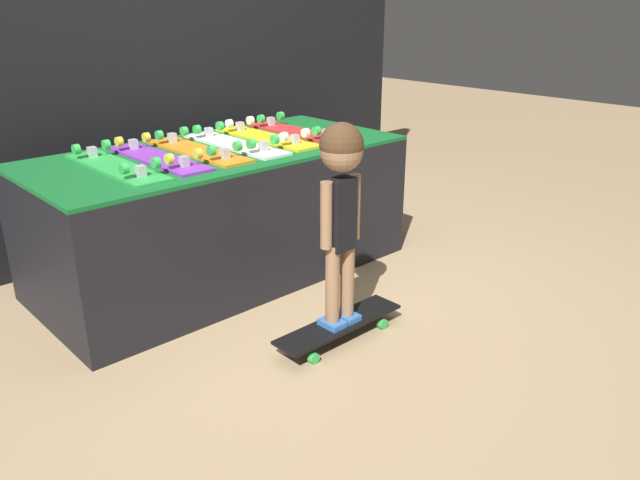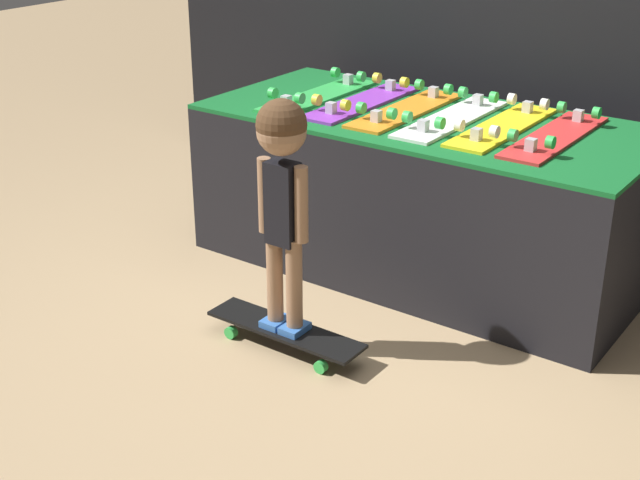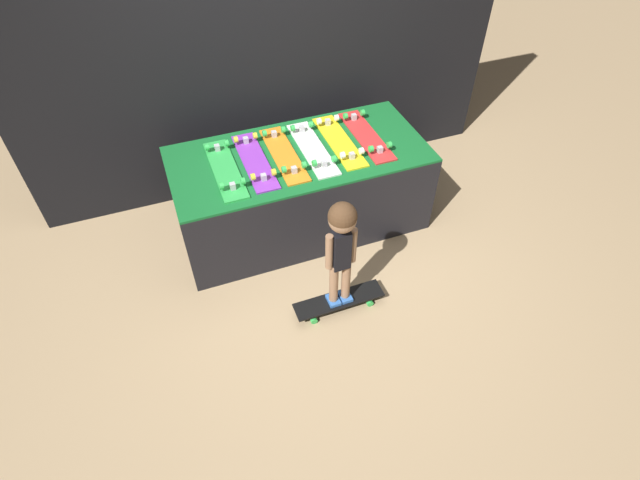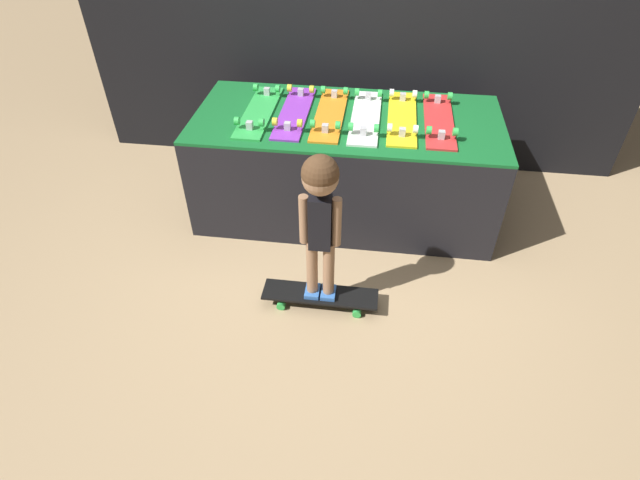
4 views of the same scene
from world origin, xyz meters
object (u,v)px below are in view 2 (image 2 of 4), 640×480
object	(u,v)px
skateboard_red_on_rack	(555,135)
skateboard_yellow_on_rack	(503,125)
skateboard_green_on_rack	(319,94)
child	(282,173)
skateboard_white_on_rack	(452,117)
skateboard_orange_on_rack	(406,108)
skateboard_on_floor	(285,332)
skateboard_purple_on_rack	(362,101)

from	to	relation	value
skateboard_red_on_rack	skateboard_yellow_on_rack	bearing A→B (deg)	179.40
skateboard_green_on_rack	child	distance (m)	1.16
child	skateboard_green_on_rack	bearing A→B (deg)	118.49
skateboard_white_on_rack	skateboard_yellow_on_rack	xyz separation A→B (m)	(0.24, 0.02, 0.00)
skateboard_yellow_on_rack	skateboard_white_on_rack	bearing A→B (deg)	-175.30
skateboard_white_on_rack	child	size ratio (longest dim) A/B	0.83
skateboard_green_on_rack	skateboard_orange_on_rack	xyz separation A→B (m)	(0.49, 0.03, 0.00)
skateboard_green_on_rack	skateboard_on_floor	distance (m)	1.35
skateboard_purple_on_rack	skateboard_red_on_rack	distance (m)	0.97
skateboard_orange_on_rack	skateboard_white_on_rack	distance (m)	0.24
skateboard_orange_on_rack	skateboard_on_floor	distance (m)	1.25
skateboard_green_on_rack	skateboard_red_on_rack	world-z (taller)	same
skateboard_purple_on_rack	skateboard_on_floor	distance (m)	1.29
skateboard_purple_on_rack	skateboard_orange_on_rack	xyz separation A→B (m)	(0.24, 0.00, 0.00)
skateboard_green_on_rack	skateboard_on_floor	bearing A→B (deg)	-61.15
skateboard_yellow_on_rack	skateboard_red_on_rack	world-z (taller)	same
skateboard_white_on_rack	skateboard_on_floor	size ratio (longest dim) A/B	1.13
skateboard_on_floor	skateboard_orange_on_rack	bearing A→B (deg)	93.96
child	skateboard_on_floor	bearing A→B (deg)	0.00
child	skateboard_purple_on_rack	bearing A→B (deg)	106.57
skateboard_white_on_rack	skateboard_on_floor	distance (m)	1.26
skateboard_white_on_rack	skateboard_red_on_rack	world-z (taller)	same
skateboard_purple_on_rack	skateboard_white_on_rack	size ratio (longest dim) A/B	1.00
skateboard_green_on_rack	skateboard_purple_on_rack	size ratio (longest dim) A/B	1.00
skateboard_purple_on_rack	skateboard_yellow_on_rack	bearing A→B (deg)	1.36
skateboard_orange_on_rack	child	size ratio (longest dim) A/B	0.83
skateboard_white_on_rack	skateboard_on_floor	bearing A→B (deg)	-99.42
skateboard_red_on_rack	child	world-z (taller)	child
skateboard_green_on_rack	skateboard_purple_on_rack	bearing A→B (deg)	5.06
child	skateboard_orange_on_rack	bearing A→B (deg)	93.60
skateboard_orange_on_rack	skateboard_white_on_rack	size ratio (longest dim) A/B	1.00
skateboard_on_floor	child	size ratio (longest dim) A/B	0.73
skateboard_yellow_on_rack	skateboard_on_floor	xyz separation A→B (m)	(-0.42, -1.05, -0.69)
skateboard_green_on_rack	skateboard_orange_on_rack	size ratio (longest dim) A/B	1.00
skateboard_yellow_on_rack	skateboard_red_on_rack	xyz separation A→B (m)	(0.24, -0.00, 0.00)
skateboard_orange_on_rack	skateboard_white_on_rack	world-z (taller)	same
skateboard_green_on_rack	skateboard_yellow_on_rack	size ratio (longest dim) A/B	1.00
skateboard_purple_on_rack	skateboard_orange_on_rack	size ratio (longest dim) A/B	1.00
skateboard_white_on_rack	skateboard_on_floor	xyz separation A→B (m)	(-0.17, -1.03, -0.69)
skateboard_green_on_rack	child	size ratio (longest dim) A/B	0.83
skateboard_yellow_on_rack	skateboard_on_floor	distance (m)	1.33
skateboard_yellow_on_rack	skateboard_on_floor	size ratio (longest dim) A/B	1.13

